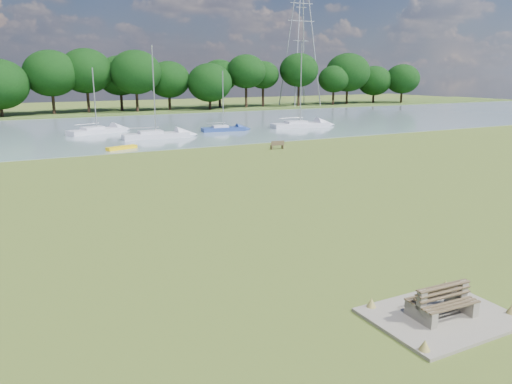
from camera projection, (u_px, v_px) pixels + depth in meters
name	position (u px, v px, depth m)	size (l,w,h in m)	color
ground	(240.00, 209.00, 27.12)	(220.00, 220.00, 0.00)	brown
river	(97.00, 130.00, 63.36)	(220.00, 40.00, 0.10)	gray
far_bank	(66.00, 114.00, 89.24)	(220.00, 20.00, 0.40)	#4C6626
concrete_pad	(441.00, 317.00, 15.03)	(4.20, 3.20, 0.10)	gray
bench_pair	(442.00, 302.00, 14.92)	(1.99, 1.23, 1.05)	gray
riverbank_bench	(277.00, 145.00, 47.85)	(1.38, 0.54, 0.83)	brown
kayak	(122.00, 148.00, 47.54)	(3.07, 0.72, 0.31)	yellow
pylon	(301.00, 19.00, 104.81)	(6.49, 4.55, 28.81)	#9EA2AB
tree_line	(102.00, 76.00, 86.96)	(153.12, 9.14, 11.06)	black
sailboat_2	(299.00, 123.00, 66.38)	(8.04, 2.97, 10.83)	silver
sailboat_3	(223.00, 128.00, 62.05)	(5.57, 2.14, 7.32)	navy
sailboat_4	(96.00, 129.00, 59.72)	(7.31, 4.47, 7.69)	silver
sailboat_5	(155.00, 134.00, 55.49)	(7.37, 2.29, 10.06)	silver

